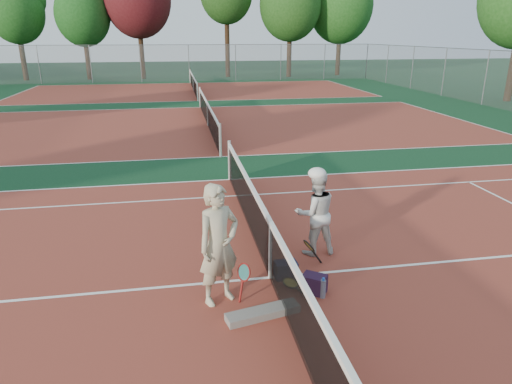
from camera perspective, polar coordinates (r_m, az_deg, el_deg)
ground at (r=7.69m, az=1.77°, el=-10.66°), size 130.00×130.00×0.00m
court_main at (r=7.69m, az=1.77°, el=-10.65°), size 23.77×10.97×0.01m
court_far_a at (r=20.44m, az=-6.02°, el=8.24°), size 23.77×10.97×0.01m
court_far_b at (r=33.78m, az=-7.80°, el=12.45°), size 23.77×10.97×0.01m
net_main at (r=7.45m, az=1.81°, el=-7.26°), size 0.10×10.98×1.02m
net_far_a at (r=20.35m, az=-6.07°, el=9.65°), size 0.10×10.98×1.02m
net_far_b at (r=33.72m, az=-7.84°, el=13.31°), size 0.10×10.98×1.02m
fence_back at (r=40.62m, az=-8.38°, el=15.64°), size 32.00×0.06×3.00m
player_a at (r=6.69m, az=-4.69°, el=-6.60°), size 0.80×0.71×1.85m
player_b at (r=8.26m, az=7.43°, el=-2.63°), size 0.80×0.64×1.57m
racket_red at (r=6.99m, az=-1.51°, el=-11.18°), size 0.31×0.32×0.59m
racket_black_held at (r=7.97m, az=6.60°, el=-7.61°), size 0.44×0.37×0.51m
racket_spare at (r=7.39m, az=4.33°, el=-11.46°), size 0.52×0.65×0.13m
sports_bag_navy at (r=7.65m, az=3.75°, el=-9.68°), size 0.37×0.26×0.28m
sports_bag_purple at (r=7.29m, az=7.30°, el=-11.32°), size 0.44×0.41×0.30m
net_cover_canvas at (r=6.73m, az=0.89°, el=-14.87°), size 1.12×0.49×0.11m
water_bottle at (r=7.17m, az=8.37°, el=-11.90°), size 0.09×0.09×0.30m
tree_back_0 at (r=45.83m, az=-27.84°, el=19.30°), size 4.61×4.61×8.29m
tree_back_1 at (r=44.52m, az=-20.85°, el=19.96°), size 4.62×4.62×8.06m
tree_back_4 at (r=44.88m, az=4.30°, el=22.29°), size 5.60×5.60×9.58m
tree_back_5 at (r=47.34m, az=10.58°, el=21.90°), size 6.05×6.05×9.86m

